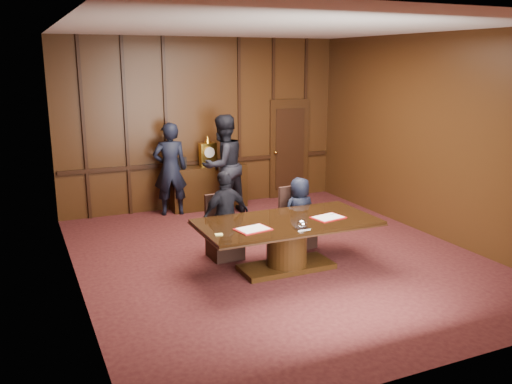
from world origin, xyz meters
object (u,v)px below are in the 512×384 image
Objects in this scene: signatory_left at (226,215)px; witness_left at (170,169)px; signatory_right at (300,213)px; witness_right at (223,165)px; conference_table at (287,237)px; sideboard at (209,185)px.

witness_left is at bearing -100.01° from signatory_left.
signatory_right is 2.46m from witness_right.
witness_right is (0.22, 3.18, 0.49)m from conference_table.
witness_left is at bearing 101.70° from conference_table.
witness_right is at bearing 164.16° from witness_left.
signatory_left reaches higher than conference_table.
sideboard reaches higher than signatory_left.
sideboard is at bearing 88.38° from conference_table.
conference_table is 1.03m from signatory_right.
signatory_right is (1.30, 0.00, -0.11)m from signatory_left.
signatory_left is 0.70× the size of witness_right.
conference_table is 1.05m from signatory_left.
signatory_left is (-0.65, 0.80, 0.19)m from conference_table.
sideboard is 1.35× the size of signatory_right.
conference_table is at bearing -91.62° from sideboard.
conference_table is 1.87× the size of signatory_left.
sideboard is 1.14× the size of signatory_left.
sideboard is 0.80× the size of witness_right.
signatory_left is at bearing 49.05° from witness_right.
signatory_right is 0.59× the size of witness_right.
signatory_right is (0.65, 0.80, 0.08)m from conference_table.
witness_left is 1.05m from witness_right.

